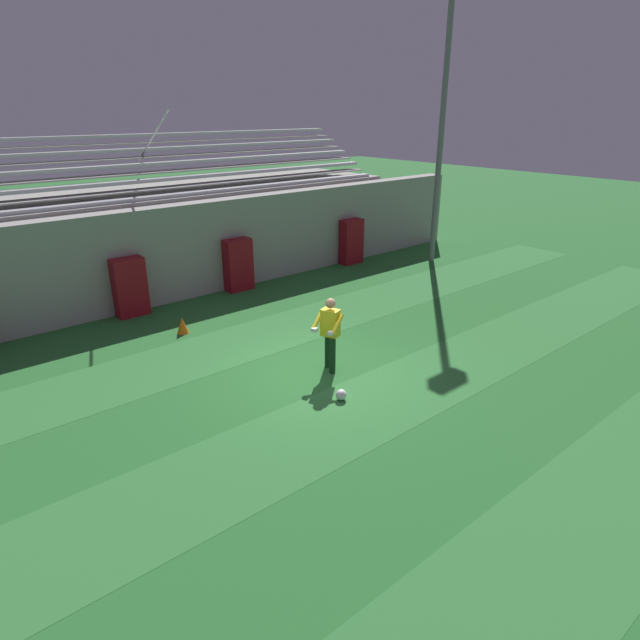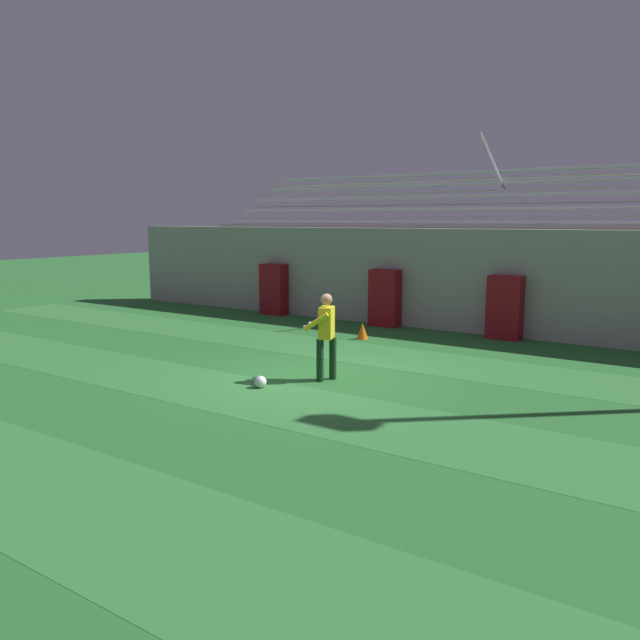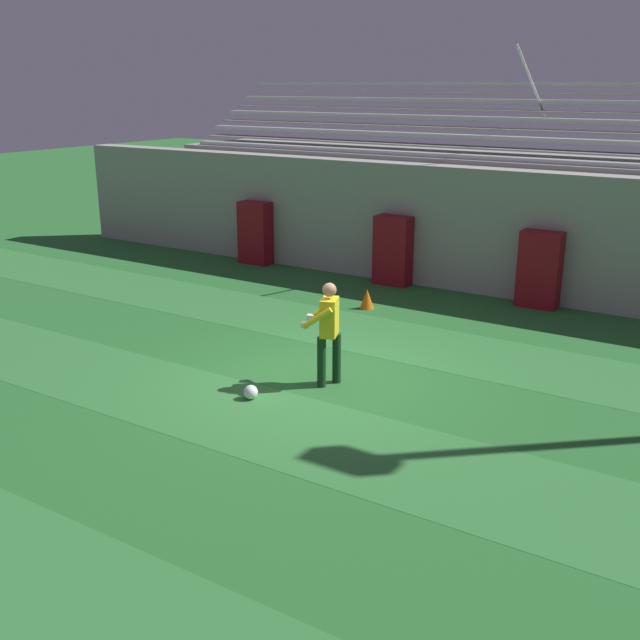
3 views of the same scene
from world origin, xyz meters
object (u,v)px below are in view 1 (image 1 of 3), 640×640
object	(u,v)px
padding_pillar_gate_left	(130,287)
goalkeeper	(330,330)
padding_pillar_far_right	(351,242)
floodlight_pole	(445,91)
padding_pillar_gate_right	(238,265)
soccer_ball	(341,395)
traffic_cone	(182,325)

from	to	relation	value
padding_pillar_gate_left	goalkeeper	bearing A→B (deg)	-71.92
padding_pillar_far_right	floodlight_pole	xyz separation A→B (m)	(2.57, -1.71, 5.11)
padding_pillar_gate_right	soccer_ball	bearing A→B (deg)	-106.80
goalkeeper	traffic_cone	xyz separation A→B (m)	(-1.52, 4.01, -0.74)
padding_pillar_gate_left	traffic_cone	world-z (taller)	padding_pillar_gate_left
padding_pillar_far_right	padding_pillar_gate_left	bearing A→B (deg)	180.00
padding_pillar_far_right	goalkeeper	xyz separation A→B (m)	(-6.35, -6.08, 0.14)
padding_pillar_gate_left	padding_pillar_far_right	world-z (taller)	same
padding_pillar_far_right	floodlight_pole	world-z (taller)	floodlight_pole
floodlight_pole	traffic_cone	xyz separation A→B (m)	(-10.44, -0.36, -5.72)
padding_pillar_gate_right	padding_pillar_far_right	size ratio (longest dim) A/B	1.00
soccer_ball	traffic_cone	distance (m)	5.21
soccer_ball	traffic_cone	xyz separation A→B (m)	(-0.83, 5.14, 0.10)
padding_pillar_gate_left	traffic_cone	distance (m)	2.21
goalkeeper	soccer_ball	size ratio (longest dim) A/B	7.59
soccer_ball	traffic_cone	world-z (taller)	traffic_cone
padding_pillar_gate_right	floodlight_pole	world-z (taller)	floodlight_pole
padding_pillar_gate_right	padding_pillar_far_right	xyz separation A→B (m)	(4.86, 0.00, 0.00)
padding_pillar_far_right	floodlight_pole	distance (m)	5.98
floodlight_pole	traffic_cone	size ratio (longest dim) A/B	22.89
padding_pillar_gate_right	padding_pillar_far_right	world-z (taller)	same
floodlight_pole	soccer_ball	size ratio (longest dim) A/B	43.69
padding_pillar_gate_right	floodlight_pole	bearing A→B (deg)	-12.98
padding_pillar_gate_right	goalkeeper	size ratio (longest dim) A/B	0.98
soccer_ball	floodlight_pole	bearing A→B (deg)	29.77
padding_pillar_gate_left	soccer_ball	world-z (taller)	padding_pillar_gate_left
traffic_cone	padding_pillar_gate_right	bearing A→B (deg)	34.52
padding_pillar_gate_left	floodlight_pole	xyz separation A→B (m)	(10.91, -1.71, 5.11)
padding_pillar_gate_left	padding_pillar_gate_right	distance (m)	3.48
padding_pillar_gate_right	goalkeeper	xyz separation A→B (m)	(-1.49, -6.08, 0.14)
padding_pillar_far_right	soccer_ball	distance (m)	10.10
padding_pillar_gate_right	floodlight_pole	xyz separation A→B (m)	(7.43, -1.71, 5.11)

